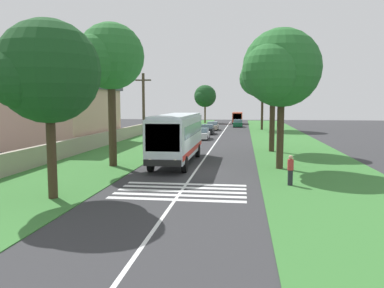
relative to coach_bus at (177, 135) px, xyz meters
The scene contains 21 objects.
ground 4.34m from the coach_bus, 151.46° to the right, with size 160.00×160.00×0.00m, color #333335.
grass_verge_left 13.50m from the coach_bus, 28.70° to the left, with size 120.00×8.00×0.04m, color #387533.
grass_verge_right 15.53m from the coach_bus, 40.54° to the right, with size 120.00×8.00×0.04m, color #387533.
centre_line 12.02m from the coach_bus, ahead, with size 110.00×0.16×0.01m, color silver.
coach_bus is the anchor object (origin of this frame).
zebra_crossing 9.78m from the coach_bus, 169.13° to the right, with size 4.05×6.80×0.01m.
trailing_car_0 19.73m from the coach_bus, ahead, with size 4.30×1.78×1.43m.
trailing_car_1 27.80m from the coach_bus, ahead, with size 4.30×1.78×1.43m.
trailing_car_2 36.16m from the coach_bus, ahead, with size 4.30×1.78×1.43m.
trailing_car_3 45.35m from the coach_bus, ahead, with size 4.30×1.78×1.43m.
trailing_minibus_0 56.06m from the coach_bus, ahead, with size 6.00×2.14×2.53m.
roadside_tree_left_0 7.53m from the coach_bus, 115.71° to the left, with size 5.79×4.82×10.22m.
roadside_tree_left_1 12.89m from the coach_bus, 160.21° to the left, with size 5.69×4.86×8.47m.
roadside_tree_left_2 58.74m from the coach_bus, ahead, with size 5.79×4.96×8.51m.
roadside_tree_right_0 12.19m from the coach_bus, 43.12° to the right, with size 6.28×5.07×10.17m.
roadside_tree_right_1 38.88m from the coach_bus, 11.72° to the right, with size 8.91×7.58×12.71m.
roadside_tree_right_2 8.89m from the coach_bus, 103.83° to the right, with size 6.37×5.39×9.62m.
utility_pole 6.01m from the coach_bus, 40.68° to the left, with size 0.24×1.40×7.14m.
roadside_wall 19.40m from the coach_bus, 30.42° to the left, with size 70.00×0.40×1.45m, color #9E937F.
roadside_building 18.61m from the coach_bus, 53.41° to the left, with size 14.33×9.83×6.66m.
pedestrian 10.60m from the coach_bus, 133.64° to the right, with size 0.34×0.34×1.69m.
Camera 1 is at (-25.77, -3.20, 4.63)m, focal length 36.33 mm.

